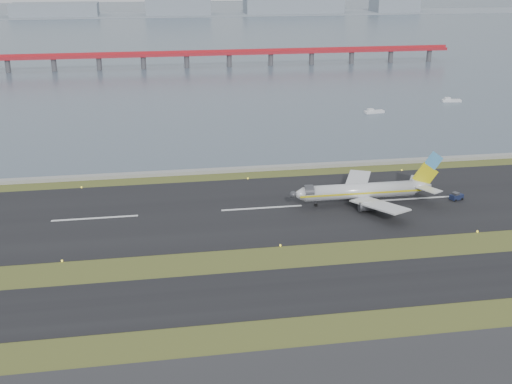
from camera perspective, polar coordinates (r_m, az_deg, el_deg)
The scene contains 11 objects.
ground at distance 130.34m, azimuth 2.84°, elevation -6.23°, with size 1000.00×1000.00×0.00m, color #324619.
taxiway_strip at distance 119.95m, azimuth 4.06°, elevation -8.70°, with size 1000.00×18.00×0.10m, color black.
runway_strip at distance 157.25m, azimuth 0.53°, elevation -1.45°, with size 1000.00×45.00×0.10m, color black.
seawall at distance 185.00m, azimuth -1.09°, elevation 2.03°, with size 1000.00×2.50×1.00m, color gray.
bay_water at distance 577.55m, azimuth -7.14°, elevation 14.13°, with size 1400.00×800.00×1.30m, color #4C5A6D.
red_pier at distance 370.38m, azimuth -2.41°, elevation 12.18°, with size 260.00×5.00×10.20m.
far_shoreline at distance 736.96m, azimuth -6.70°, elevation 15.86°, with size 1400.00×80.00×60.50m.
airliner at distance 161.32m, azimuth 9.68°, elevation 0.11°, with size 38.52×32.89×12.80m.
pushback_tug at distance 170.01m, azimuth 17.38°, elevation -0.37°, with size 3.73×2.89×2.11m.
workboat_near at distance 260.49m, azimuth 10.41°, elevation 7.04°, with size 8.25×3.71×1.93m.
workboat_far at distance 289.60m, azimuth 16.92°, elevation 7.80°, with size 8.32×3.70×1.95m.
Camera 1 is at (-25.64, -114.11, 57.53)m, focal length 45.00 mm.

